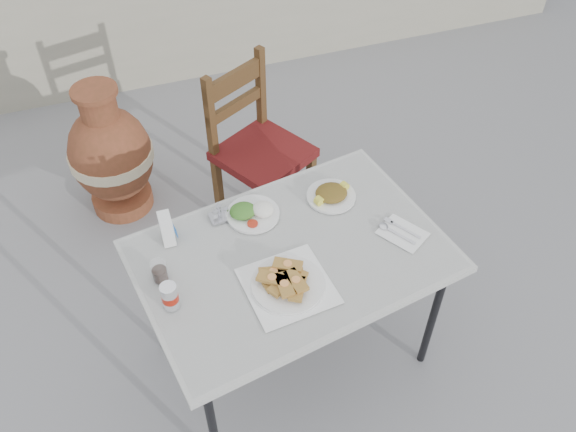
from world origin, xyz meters
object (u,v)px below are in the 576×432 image
object	(u,v)px
pide_plate	(288,281)
chair	(258,148)
cola_glass	(160,272)
napkin_holder	(167,229)
soda_can	(170,296)
cafe_table	(292,261)
salad_chopped_plate	(331,194)
condiment_caddy	(220,215)
salad_rice_plate	(252,212)
terracotta_urn	(111,155)

from	to	relation	value
pide_plate	chair	bearing A→B (deg)	79.20
cola_glass	chair	distance (m)	1.08
pide_plate	napkin_holder	xyz separation A→B (m)	(-0.36, 0.37, 0.03)
soda_can	cafe_table	bearing A→B (deg)	10.60
salad_chopped_plate	soda_can	size ratio (longest dim) A/B	1.91
cola_glass	napkin_holder	distance (m)	0.20
pide_plate	salad_chopped_plate	distance (m)	0.49
pide_plate	chair	world-z (taller)	chair
soda_can	condiment_caddy	bearing A→B (deg)	52.78
napkin_holder	cola_glass	bearing A→B (deg)	-108.92
salad_rice_plate	soda_can	distance (m)	0.51
soda_can	salad_rice_plate	bearing A→B (deg)	39.80
soda_can	terracotta_urn	world-z (taller)	soda_can
salad_rice_plate	chair	world-z (taller)	chair
cafe_table	pide_plate	distance (m)	0.17
salad_rice_plate	terracotta_urn	xyz separation A→B (m)	(-0.49, 0.98, -0.36)
pide_plate	terracotta_urn	size ratio (longest dim) A/B	0.42
salad_chopped_plate	soda_can	bearing A→B (deg)	-156.25
cola_glass	condiment_caddy	distance (m)	0.36
cola_glass	condiment_caddy	world-z (taller)	cola_glass
cola_glass	chair	xyz separation A→B (m)	(0.62, 0.85, -0.26)
chair	condiment_caddy	bearing A→B (deg)	-147.29
pide_plate	salad_chopped_plate	bearing A→B (deg)	49.62
salad_chopped_plate	napkin_holder	bearing A→B (deg)	-179.46
salad_rice_plate	condiment_caddy	bearing A→B (deg)	168.28
salad_rice_plate	terracotta_urn	distance (m)	1.15
pide_plate	terracotta_urn	bearing A→B (deg)	110.52
napkin_holder	terracotta_urn	xyz separation A→B (m)	(-0.15, 0.99, -0.39)
napkin_holder	condiment_caddy	distance (m)	0.22
cola_glass	chair	bearing A→B (deg)	53.92
cafe_table	salad_rice_plate	bearing A→B (deg)	109.08
napkin_holder	chair	distance (m)	0.91
salad_rice_plate	cola_glass	world-z (taller)	cola_glass
napkin_holder	soda_can	bearing A→B (deg)	-98.95
soda_can	napkin_holder	distance (m)	0.32
salad_chopped_plate	condiment_caddy	xyz separation A→B (m)	(-0.46, 0.03, 0.00)
salad_chopped_plate	terracotta_urn	world-z (taller)	terracotta_urn
cafe_table	chair	world-z (taller)	chair
chair	terracotta_urn	world-z (taller)	chair
cafe_table	soda_can	distance (m)	0.49
soda_can	salad_chopped_plate	bearing A→B (deg)	23.75
cafe_table	salad_chopped_plate	world-z (taller)	salad_chopped_plate
pide_plate	salad_rice_plate	size ratio (longest dim) A/B	1.53
salad_chopped_plate	condiment_caddy	bearing A→B (deg)	175.87
salad_chopped_plate	terracotta_urn	distance (m)	1.33
chair	pide_plate	bearing A→B (deg)	-129.69
pide_plate	salad_rice_plate	xyz separation A→B (m)	(-0.02, 0.38, -0.01)
salad_chopped_plate	salad_rice_plate	bearing A→B (deg)	178.75
soda_can	chair	world-z (taller)	chair
cafe_table	napkin_holder	world-z (taller)	napkin_holder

